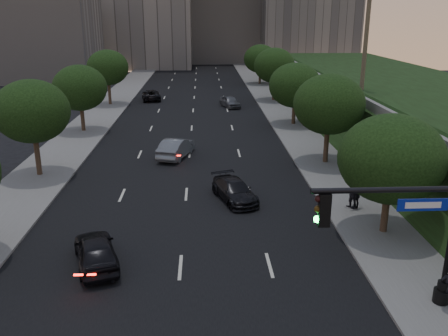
{
  "coord_description": "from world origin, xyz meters",
  "views": [
    {
      "loc": [
        1.08,
        -13.78,
        10.8
      ],
      "look_at": [
        2.1,
        8.23,
        3.6
      ],
      "focal_mm": 38.0,
      "sensor_mm": 36.0,
      "label": 1
    }
  ],
  "objects_px": {
    "sedan_mid_left": "(176,148)",
    "pedestrian_c": "(356,195)",
    "sedan_near_left": "(96,251)",
    "pedestrian_b": "(351,193)",
    "sedan_far_right": "(230,102)",
    "sedan_far_left": "(151,95)",
    "pedestrian_a": "(448,285)",
    "sedan_near_right": "(234,191)"
  },
  "relations": [
    {
      "from": "sedan_far_left",
      "to": "pedestrian_a",
      "type": "distance_m",
      "value": 49.37
    },
    {
      "from": "sedan_near_left",
      "to": "sedan_far_left",
      "type": "xyz_separation_m",
      "value": [
        -1.83,
        42.91,
        -0.05
      ]
    },
    {
      "from": "sedan_mid_left",
      "to": "pedestrian_c",
      "type": "bearing_deg",
      "value": 151.13
    },
    {
      "from": "sedan_far_right",
      "to": "pedestrian_a",
      "type": "height_order",
      "value": "pedestrian_a"
    },
    {
      "from": "pedestrian_c",
      "to": "pedestrian_a",
      "type": "bearing_deg",
      "value": 69.24
    },
    {
      "from": "sedan_far_left",
      "to": "pedestrian_a",
      "type": "xyz_separation_m",
      "value": [
        15.94,
        -46.72,
        0.26
      ]
    },
    {
      "from": "sedan_near_left",
      "to": "sedan_far_left",
      "type": "relative_size",
      "value": 0.88
    },
    {
      "from": "sedan_far_right",
      "to": "pedestrian_c",
      "type": "bearing_deg",
      "value": -97.75
    },
    {
      "from": "sedan_mid_left",
      "to": "sedan_far_left",
      "type": "bearing_deg",
      "value": -62.83
    },
    {
      "from": "sedan_near_left",
      "to": "pedestrian_b",
      "type": "height_order",
      "value": "pedestrian_b"
    },
    {
      "from": "sedan_near_left",
      "to": "pedestrian_b",
      "type": "relative_size",
      "value": 2.56
    },
    {
      "from": "pedestrian_a",
      "to": "pedestrian_c",
      "type": "relative_size",
      "value": 0.95
    },
    {
      "from": "sedan_far_right",
      "to": "sedan_near_left",
      "type": "bearing_deg",
      "value": -119.57
    },
    {
      "from": "sedan_near_left",
      "to": "sedan_near_right",
      "type": "height_order",
      "value": "sedan_near_left"
    },
    {
      "from": "sedan_mid_left",
      "to": "sedan_far_right",
      "type": "height_order",
      "value": "sedan_mid_left"
    },
    {
      "from": "pedestrian_a",
      "to": "sedan_near_left",
      "type": "bearing_deg",
      "value": -15.1
    },
    {
      "from": "sedan_near_left",
      "to": "pedestrian_c",
      "type": "bearing_deg",
      "value": -175.86
    },
    {
      "from": "sedan_near_right",
      "to": "sedan_near_left",
      "type": "bearing_deg",
      "value": -150.07
    },
    {
      "from": "pedestrian_b",
      "to": "pedestrian_c",
      "type": "relative_size",
      "value": 1.01
    },
    {
      "from": "sedan_near_right",
      "to": "pedestrian_a",
      "type": "relative_size",
      "value": 2.78
    },
    {
      "from": "sedan_far_right",
      "to": "pedestrian_b",
      "type": "relative_size",
      "value": 2.44
    },
    {
      "from": "pedestrian_b",
      "to": "pedestrian_c",
      "type": "height_order",
      "value": "pedestrian_b"
    },
    {
      "from": "sedan_mid_left",
      "to": "pedestrian_b",
      "type": "xyz_separation_m",
      "value": [
        10.59,
        -10.84,
        0.21
      ]
    },
    {
      "from": "sedan_far_right",
      "to": "pedestrian_a",
      "type": "bearing_deg",
      "value": -99.09
    },
    {
      "from": "sedan_near_left",
      "to": "sedan_far_left",
      "type": "bearing_deg",
      "value": -105.66
    },
    {
      "from": "sedan_near_left",
      "to": "sedan_near_right",
      "type": "distance_m",
      "value": 10.05
    },
    {
      "from": "sedan_far_left",
      "to": "sedan_near_right",
      "type": "distance_m",
      "value": 36.44
    },
    {
      "from": "sedan_mid_left",
      "to": "pedestrian_b",
      "type": "relative_size",
      "value": 2.81
    },
    {
      "from": "sedan_mid_left",
      "to": "pedestrian_a",
      "type": "bearing_deg",
      "value": 136.17
    },
    {
      "from": "sedan_mid_left",
      "to": "sedan_near_right",
      "type": "distance_m",
      "value": 10.09
    },
    {
      "from": "sedan_far_left",
      "to": "pedestrian_c",
      "type": "relative_size",
      "value": 2.95
    },
    {
      "from": "pedestrian_b",
      "to": "pedestrian_c",
      "type": "xyz_separation_m",
      "value": [
        0.2,
        -0.38,
        -0.01
      ]
    },
    {
      "from": "sedan_near_right",
      "to": "sedan_far_right",
      "type": "relative_size",
      "value": 1.08
    },
    {
      "from": "sedan_mid_left",
      "to": "pedestrian_a",
      "type": "relative_size",
      "value": 2.98
    },
    {
      "from": "pedestrian_c",
      "to": "sedan_near_right",
      "type": "bearing_deg",
      "value": -40.18
    },
    {
      "from": "sedan_near_left",
      "to": "pedestrian_c",
      "type": "height_order",
      "value": "pedestrian_c"
    },
    {
      "from": "pedestrian_a",
      "to": "sedan_far_right",
      "type": "bearing_deg",
      "value": -81.79
    },
    {
      "from": "pedestrian_a",
      "to": "pedestrian_b",
      "type": "distance_m",
      "value": 9.76
    },
    {
      "from": "sedan_far_left",
      "to": "sedan_near_left",
      "type": "bearing_deg",
      "value": 83.44
    },
    {
      "from": "sedan_near_right",
      "to": "sedan_far_right",
      "type": "distance_m",
      "value": 30.04
    },
    {
      "from": "sedan_far_left",
      "to": "pedestrian_b",
      "type": "xyz_separation_m",
      "value": [
        15.16,
        -36.99,
        0.31
      ]
    },
    {
      "from": "pedestrian_a",
      "to": "sedan_far_left",
      "type": "bearing_deg",
      "value": -71.12
    }
  ]
}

